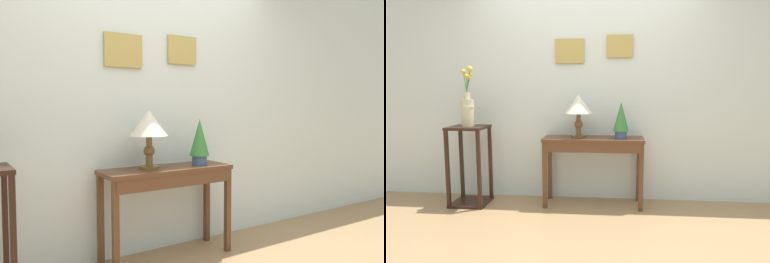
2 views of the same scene
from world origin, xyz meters
The scene contains 7 objects.
ground_plane centered at (0.00, 0.00, 0.00)m, with size 12.00×12.00×0.01m, color #9E7A51.
back_wall_with_art centered at (0.00, 1.32, 1.40)m, with size 9.00×0.13×2.80m.
console_table centered at (0.07, 1.02, 0.64)m, with size 1.09×0.38×0.76m.
table_lamp centered at (-0.09, 1.04, 1.10)m, with size 0.30×0.30×0.47m.
potted_plant_on_console centered at (0.37, 1.00, 0.97)m, with size 0.17×0.17×0.39m.
pedestal_stand_left centered at (-1.29, 0.94, 0.44)m, with size 0.39×0.39×0.88m.
flower_vase_tall centered at (-1.29, 0.94, 1.08)m, with size 0.15×0.15×0.65m.
Camera 2 is at (0.25, -2.59, 1.29)m, focal length 31.49 mm.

